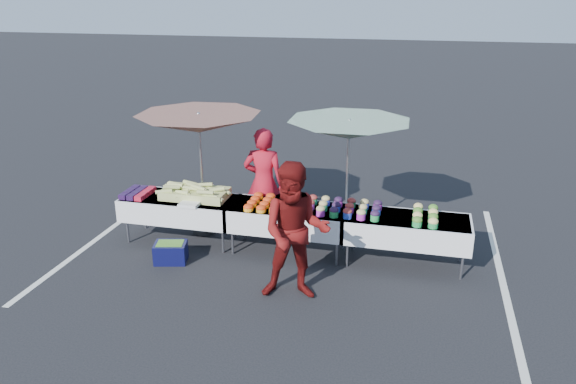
% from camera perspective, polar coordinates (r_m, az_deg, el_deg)
% --- Properties ---
extents(ground, '(80.00, 80.00, 0.00)m').
position_cam_1_polar(ground, '(8.95, 0.00, -6.03)').
color(ground, black).
extents(stripe_left, '(0.10, 5.00, 0.00)m').
position_cam_1_polar(stripe_left, '(10.12, -17.93, -3.84)').
color(stripe_left, silver).
rests_on(stripe_left, ground).
extents(stripe_right, '(0.10, 5.00, 0.00)m').
position_cam_1_polar(stripe_right, '(8.84, 20.80, -7.79)').
color(stripe_right, silver).
rests_on(stripe_right, ground).
extents(table_left, '(1.86, 0.81, 0.75)m').
position_cam_1_polar(table_left, '(9.27, -10.88, -1.52)').
color(table_left, white).
rests_on(table_left, ground).
extents(table_center, '(1.86, 0.81, 0.75)m').
position_cam_1_polar(table_center, '(8.71, 0.00, -2.58)').
color(table_center, white).
rests_on(table_center, ground).
extents(table_right, '(1.86, 0.81, 0.75)m').
position_cam_1_polar(table_right, '(8.50, 11.90, -3.63)').
color(table_right, white).
rests_on(table_right, ground).
extents(berry_punnets, '(0.40, 0.54, 0.08)m').
position_cam_1_polar(berry_punnets, '(9.46, -15.03, -0.08)').
color(berry_punnets, black).
rests_on(berry_punnets, table_left).
extents(corn_pile, '(1.16, 0.57, 0.26)m').
position_cam_1_polar(corn_pile, '(9.12, -9.42, -0.06)').
color(corn_pile, '#B5CF6A').
rests_on(corn_pile, table_left).
extents(plastic_bags, '(0.30, 0.25, 0.05)m').
position_cam_1_polar(plastic_bags, '(8.83, -9.97, -1.23)').
color(plastic_bags, white).
rests_on(plastic_bags, table_left).
extents(carrot_bowls, '(0.75, 0.69, 0.11)m').
position_cam_1_polar(carrot_bowls, '(8.68, -1.62, -1.13)').
color(carrot_bowls, '#FF9F1C').
rests_on(carrot_bowls, table_center).
extents(potato_cups, '(1.14, 0.58, 0.16)m').
position_cam_1_polar(potato_cups, '(8.47, 5.60, -1.54)').
color(potato_cups, blue).
rests_on(potato_cups, table_right).
extents(bean_baskets, '(0.36, 0.68, 0.15)m').
position_cam_1_polar(bean_baskets, '(8.40, 13.78, -2.30)').
color(bean_baskets, green).
rests_on(bean_baskets, table_right).
extents(vendor, '(0.69, 0.47, 1.84)m').
position_cam_1_polar(vendor, '(9.22, -2.47, 0.95)').
color(vendor, '#B31427').
rests_on(vendor, ground).
extents(customer, '(1.03, 0.86, 1.89)m').
position_cam_1_polar(customer, '(7.31, 0.76, -4.09)').
color(customer, '#620F0E').
rests_on(customer, ground).
extents(umbrella_left, '(2.55, 2.55, 2.07)m').
position_cam_1_polar(umbrella_left, '(9.15, -9.03, 6.82)').
color(umbrella_left, black).
rests_on(umbrella_left, ground).
extents(umbrella_right, '(2.56, 2.56, 2.02)m').
position_cam_1_polar(umbrella_right, '(8.88, 6.21, 6.23)').
color(umbrella_right, black).
rests_on(umbrella_right, ground).
extents(storage_bin, '(0.55, 0.45, 0.31)m').
position_cam_1_polar(storage_bin, '(8.74, -11.83, -5.98)').
color(storage_bin, '#0B0D39').
rests_on(storage_bin, ground).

